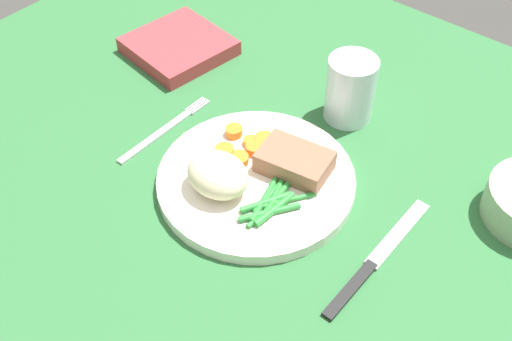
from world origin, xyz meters
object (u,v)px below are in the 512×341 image
Objects in this scene: dinner_plate at (256,180)px; napkin at (179,46)px; knife at (376,259)px; water_glass at (350,93)px; fork at (165,130)px; meat_portion at (297,163)px.

dinner_plate is 1.79× the size of napkin.
knife is (17.86, -0.29, -0.60)cm from dinner_plate.
water_glass is (-16.55, 18.71, 3.76)cm from knife.
dinner_plate is 1.49× the size of fork.
dinner_plate is at bearing -130.60° from meat_portion.
fork is 1.20× the size of napkin.
fork is at bearing 177.16° from knife.
meat_portion is 20.03cm from fork.
water_glass is (17.37, 18.68, 3.76)cm from fork.
dinner_plate is 30.81cm from napkin.
dinner_plate is at bearing -94.08° from water_glass.
knife is 2.20× the size of water_glass.
napkin reaches higher than dinner_plate.
meat_portion reaches higher than napkin.
fork is at bearing -179.08° from dinner_plate.
fork is (-16.05, -0.26, -0.60)cm from dinner_plate.
meat_portion is 0.63× the size of napkin.
water_glass is at bearing 46.82° from fork.
meat_portion is 32.44cm from napkin.
knife reaches higher than fork.
napkin is at bearing 161.67° from meat_portion.
fork is (-19.39, -4.16, -2.76)cm from meat_portion.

